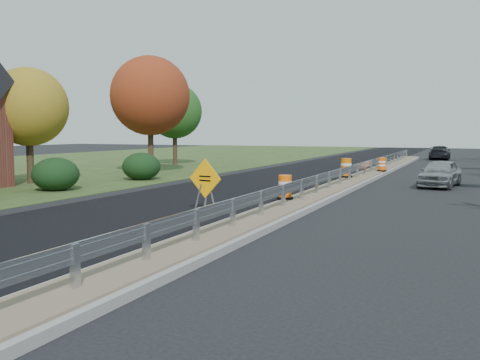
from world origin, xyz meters
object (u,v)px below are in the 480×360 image
at_px(barrel_median_far, 382,165).
at_px(car_dark_far, 440,153).
at_px(caution_sign, 205,199).
at_px(barrel_median_mid, 346,168).
at_px(barrel_median_near, 285,188).
at_px(car_silver, 440,173).

xyz_separation_m(barrel_median_far, car_dark_far, (2.14, 20.09, 0.01)).
relative_size(caution_sign, car_dark_far, 0.40).
bearing_deg(car_dark_far, barrel_median_mid, 82.14).
height_order(barrel_median_near, barrel_median_far, barrel_median_near).
distance_m(caution_sign, barrel_median_near, 3.29).
height_order(barrel_median_mid, barrel_median_far, barrel_median_mid).
distance_m(car_silver, car_dark_far, 26.11).
bearing_deg(car_silver, barrel_median_mid, 177.58).
relative_size(barrel_median_near, car_dark_far, 0.20).
bearing_deg(barrel_median_far, caution_sign, -99.25).
distance_m(barrel_median_mid, car_dark_far, 25.43).
relative_size(barrel_median_mid, barrel_median_far, 1.20).
xyz_separation_m(caution_sign, barrel_median_mid, (1.84, 12.66, 0.26)).
bearing_deg(barrel_median_mid, caution_sign, -98.25).
xyz_separation_m(barrel_median_near, car_silver, (4.74, 9.10, 0.01)).
relative_size(barrel_median_near, barrel_median_far, 1.04).
height_order(barrel_median_near, barrel_median_mid, barrel_median_mid).
relative_size(barrel_median_mid, car_dark_far, 0.23).
relative_size(caution_sign, barrel_median_mid, 1.78).
height_order(barrel_median_near, car_dark_far, car_dark_far).
distance_m(barrel_median_near, barrel_median_far, 15.12).
bearing_deg(barrel_median_near, car_silver, 62.49).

